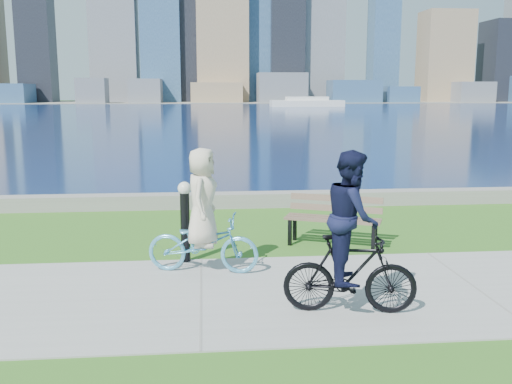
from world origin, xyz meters
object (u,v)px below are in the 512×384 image
park_bench (334,216)px  cyclist_man (351,246)px  bollard_lamp (185,217)px  cyclist_woman (203,227)px

park_bench → cyclist_man: cyclist_man is taller
bollard_lamp → cyclist_man: (2.17, -2.47, 0.12)m
bollard_lamp → cyclist_woman: cyclist_woman is taller
park_bench → cyclist_man: size_ratio=0.87×
park_bench → bollard_lamp: bearing=-139.8°
bollard_lamp → cyclist_man: cyclist_man is taller
park_bench → cyclist_woman: 2.85m
park_bench → bollard_lamp: size_ratio=1.35×
bollard_lamp → cyclist_man: bearing=-48.6°
park_bench → cyclist_woman: bearing=-126.3°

